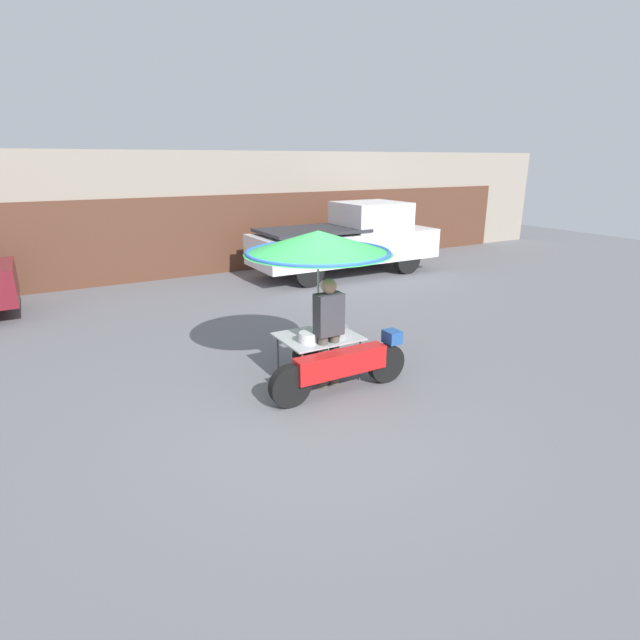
% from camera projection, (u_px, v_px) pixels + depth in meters
% --- Properties ---
extents(ground_plane, '(36.00, 36.00, 0.00)m').
position_uv_depth(ground_plane, '(318.00, 408.00, 6.39)').
color(ground_plane, slate).
extents(shopfront_building, '(28.00, 2.06, 3.26)m').
position_uv_depth(shopfront_building, '(149.00, 214.00, 13.58)').
color(shopfront_building, gray).
rests_on(shopfront_building, ground).
extents(vendor_motorcycle_cart, '(2.08, 2.02, 2.13)m').
position_uv_depth(vendor_motorcycle_cart, '(321.00, 263.00, 6.72)').
color(vendor_motorcycle_cart, black).
rests_on(vendor_motorcycle_cart, ground).
extents(vendor_person, '(0.38, 0.22, 1.54)m').
position_uv_depth(vendor_person, '(329.00, 328.00, 6.76)').
color(vendor_person, '#4C473D').
rests_on(vendor_person, ground).
extents(pickup_truck, '(5.18, 1.81, 1.92)m').
position_uv_depth(pickup_truck, '(349.00, 240.00, 13.62)').
color(pickup_truck, black).
rests_on(pickup_truck, ground).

